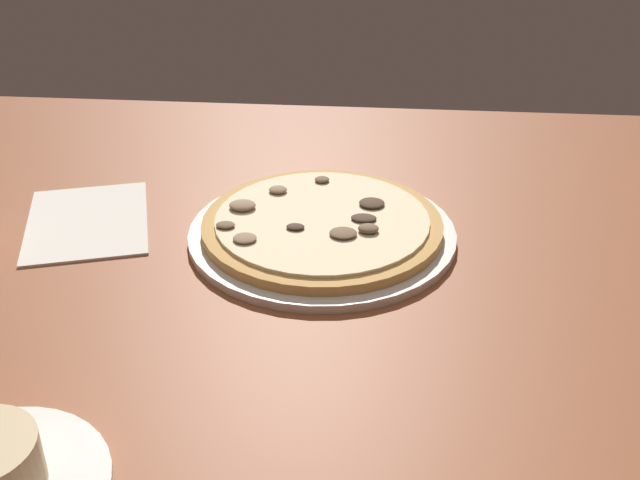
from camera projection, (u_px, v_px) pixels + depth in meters
dining_table at (318, 309)px, 81.97cm from camera, size 150.00×110.00×4.00cm
pizza_main at (322, 228)px, 90.45cm from camera, size 30.94×30.94×3.38cm
paper_menu at (88, 221)px, 94.13cm from camera, size 18.88×21.86×0.30cm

